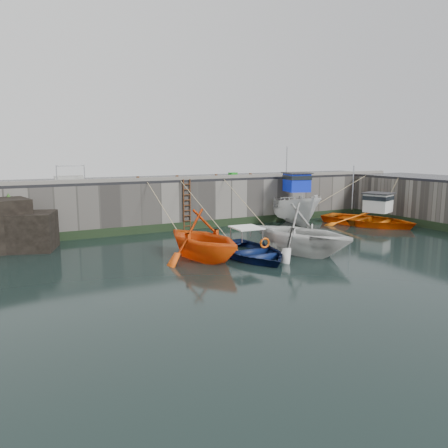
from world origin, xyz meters
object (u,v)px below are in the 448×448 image
boat_near_blue (251,257)px  bollard_a (138,179)px  boat_far_white (293,207)px  fish_crate (233,175)px  bollard_b (177,177)px  boat_near_blacktrim (301,254)px  boat_far_orange (369,219)px  bollard_e (289,174)px  bollard_c (216,176)px  ladder (187,205)px  boat_near_white (202,258)px  bollard_d (250,175)px

boat_near_blue → bollard_a: 9.39m
boat_far_white → fish_crate: boat_far_white is taller
boat_near_blue → boat_far_white: 10.46m
boat_far_white → bollard_b: 8.43m
boat_near_blacktrim → boat_far_orange: 10.14m
bollard_b → bollard_e: bearing=0.0°
boat_far_white → bollard_a: 10.84m
boat_far_white → bollard_c: 5.90m
bollard_b → boat_near_blacktrim: bearing=-71.5°
boat_near_blacktrim → bollard_e: (5.55, 8.82, 3.30)m
fish_crate → bollard_b: 4.76m
boat_near_blacktrim → boat_far_white: 9.29m
ladder → bollard_b: bearing=146.1°
boat_near_blue → bollard_a: size_ratio=18.00×
boat_far_white → ladder: bearing=-173.9°
boat_near_blacktrim → bollard_b: bollard_b is taller
ladder → bollard_a: bearing=173.6°
bollard_a → fish_crate: bearing=9.7°
boat_near_blacktrim → bollard_c: bearing=68.2°
bollard_b → bollard_e: 8.50m
ladder → bollard_b: (-0.50, 0.34, 1.71)m
boat_near_white → boat_far_white: 11.70m
boat_near_blue → bollard_a: bearing=112.0°
bollard_e → boat_far_white: bearing=-111.5°
bollard_a → bollard_b: same height
boat_far_white → bollard_a: (-10.55, 1.13, 2.22)m
boat_far_orange → boat_near_white: bearing=171.1°
boat_near_white → bollard_b: 8.36m
ladder → bollard_d: size_ratio=11.43×
bollard_e → bollard_b: bearing=180.0°
boat_far_white → bollard_d: 3.71m
boat_near_blue → bollard_d: size_ratio=18.00×
boat_far_orange → bollard_b: size_ratio=26.62×
boat_near_blacktrim → boat_far_white: (5.10, 7.69, 1.08)m
boat_near_white → boat_far_white: bearing=20.9°
ladder → boat_near_blacktrim: 8.98m
ladder → boat_near_white: bearing=-107.2°
fish_crate → bollard_c: bearing=-156.8°
boat_far_white → bollard_c: bearing=-179.8°
boat_near_white → bollard_c: 9.30m
boat_near_blacktrim → boat_far_orange: size_ratio=0.70×
bollard_a → bollard_b: size_ratio=1.00×
bollard_a → bollard_e: (11.00, 0.00, 0.00)m
boat_near_white → boat_far_white: (9.77, 6.36, 1.08)m
boat_far_orange → boat_far_white: bearing=119.4°
boat_near_white → bollard_a: bearing=83.9°
bollard_c → ladder: bearing=-171.3°
boat_near_white → bollard_b: bearing=65.0°
boat_near_white → boat_near_blue: size_ratio=0.98×
boat_near_blacktrim → bollard_a: 10.88m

